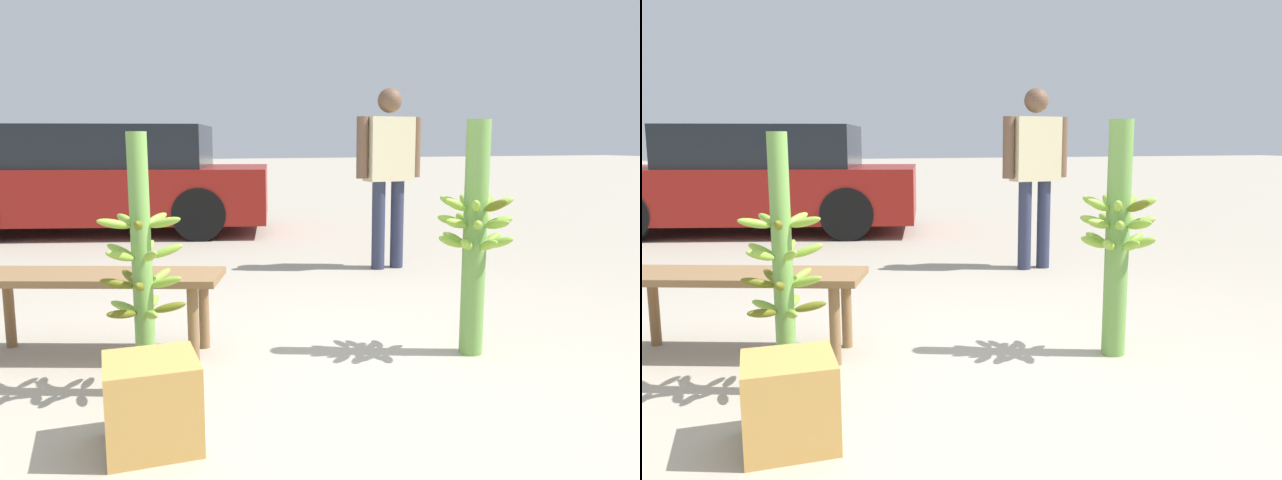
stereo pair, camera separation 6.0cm
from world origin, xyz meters
The scene contains 7 objects.
ground_plane centered at (0.00, 0.00, 0.00)m, with size 80.00×80.00×0.00m, color #A89E8C.
banana_stalk_left centered at (-0.90, 0.36, 0.63)m, with size 0.40×0.39×1.26m.
banana_stalk_center centered at (0.91, 0.34, 0.69)m, with size 0.44×0.44×1.33m.
vendor_person centered at (1.51, 2.72, 1.01)m, with size 0.67×0.23×1.70m.
market_bench centered at (-1.12, 1.01, 0.41)m, with size 1.46×0.87×0.48m.
parked_car centered at (-0.95, 6.14, 0.69)m, with size 4.62×2.90×1.42m.
produce_crate centered at (-0.91, -0.19, 0.18)m, with size 0.36×0.36×0.36m.
Camera 2 is at (-1.01, -2.65, 1.21)m, focal length 35.00 mm.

